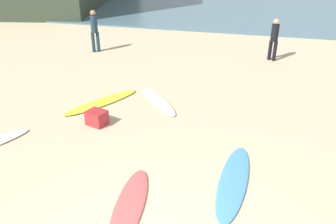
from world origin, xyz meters
TOP-DOWN VIEW (x-y plane):
  - surfboard_2 at (1.07, 2.57)m, footprint 0.72×2.58m
  - surfboard_3 at (-3.00, 5.35)m, footprint 1.76×2.41m
  - surfboard_4 at (-0.71, 1.40)m, footprint 0.75×2.18m
  - surfboard_5 at (-1.41, 5.83)m, footprint 1.76×2.03m
  - beachgoer_near at (-5.29, 10.03)m, footprint 0.39×0.39m
  - beachgoer_mid at (1.91, 10.68)m, footprint 0.38×0.38m
  - beach_cooler at (-2.58, 4.13)m, footprint 0.58×0.53m

SIDE VIEW (x-z plane):
  - surfboard_4 at x=-0.71m, z-range 0.00..0.06m
  - surfboard_2 at x=1.07m, z-range 0.00..0.06m
  - surfboard_5 at x=-1.41m, z-range 0.00..0.08m
  - surfboard_3 at x=-3.00m, z-range 0.00..0.08m
  - beach_cooler at x=-2.58m, z-range 0.00..0.38m
  - beachgoer_mid at x=1.91m, z-range 0.09..1.71m
  - beachgoer_near at x=-5.29m, z-range 0.10..1.83m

